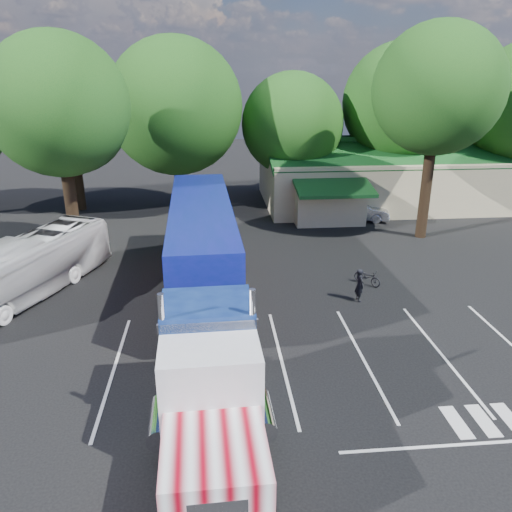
{
  "coord_description": "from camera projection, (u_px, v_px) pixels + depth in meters",
  "views": [
    {
      "loc": [
        -2.51,
        -22.48,
        10.63
      ],
      "look_at": [
        -0.42,
        0.44,
        2.0
      ],
      "focal_mm": 35.0,
      "sensor_mm": 36.0,
      "label": 1
    }
  ],
  "objects": [
    {
      "name": "tour_bus",
      "position": [
        25.0,
        268.0,
        24.44
      ],
      "size": [
        6.55,
        10.78,
        2.97
      ],
      "primitive_type": "imported",
      "rotation": [
        0.0,
        0.0,
        -0.41
      ],
      "color": "silver",
      "rests_on": "ground"
    },
    {
      "name": "woman",
      "position": [
        360.0,
        285.0,
        24.16
      ],
      "size": [
        0.48,
        0.66,
        1.67
      ],
      "primitive_type": "imported",
      "rotation": [
        0.0,
        0.0,
        1.71
      ],
      "color": "black",
      "rests_on": "ground"
    },
    {
      "name": "event_hall",
      "position": [
        405.0,
        176.0,
        41.9
      ],
      "size": [
        24.2,
        14.12,
        5.55
      ],
      "color": "tan",
      "rests_on": "ground"
    },
    {
      "name": "tree_near_right",
      "position": [
        438.0,
        90.0,
        30.49
      ],
      "size": [
        8.0,
        8.0,
        13.5
      ],
      "color": "black",
      "rests_on": "ground"
    },
    {
      "name": "tree_row_d",
      "position": [
        292.0,
        124.0,
        39.25
      ],
      "size": [
        8.0,
        8.0,
        10.6
      ],
      "color": "black",
      "rests_on": "ground"
    },
    {
      "name": "tree_row_e",
      "position": [
        403.0,
        103.0,
        39.96
      ],
      "size": [
        9.6,
        9.6,
        12.9
      ],
      "color": "black",
      "rests_on": "ground"
    },
    {
      "name": "tree_row_c",
      "position": [
        175.0,
        107.0,
        36.77
      ],
      "size": [
        10.0,
        10.0,
        13.05
      ],
      "color": "black",
      "rests_on": "ground"
    },
    {
      "name": "tree_near_left",
      "position": [
        58.0,
        106.0,
        26.52
      ],
      "size": [
        7.6,
        7.6,
        12.65
      ],
      "color": "black",
      "rests_on": "ground"
    },
    {
      "name": "semi_truck",
      "position": [
        203.0,
        262.0,
        21.84
      ],
      "size": [
        3.9,
        22.96,
        4.79
      ],
      "rotation": [
        0.0,
        0.0,
        0.03
      ],
      "color": "black",
      "rests_on": "ground"
    },
    {
      "name": "ground",
      "position": [
        265.0,
        296.0,
        24.91
      ],
      "size": [
        120.0,
        120.0,
        0.0
      ],
      "primitive_type": "plane",
      "color": "black",
      "rests_on": "ground"
    },
    {
      "name": "tree_row_b",
      "position": [
        71.0,
        118.0,
        37.9
      ],
      "size": [
        8.4,
        8.4,
        11.35
      ],
      "color": "black",
      "rests_on": "ground"
    },
    {
      "name": "silver_sedan",
      "position": [
        358.0,
        211.0,
        37.2
      ],
      "size": [
        4.75,
        2.62,
        1.48
      ],
      "primitive_type": "imported",
      "rotation": [
        0.0,
        0.0,
        1.33
      ],
      "color": "#ACADB4",
      "rests_on": "ground"
    },
    {
      "name": "bicycle",
      "position": [
        367.0,
        277.0,
        26.16
      ],
      "size": [
        1.44,
        1.59,
        0.84
      ],
      "primitive_type": "imported",
      "rotation": [
        0.0,
        0.0,
        0.68
      ],
      "color": "black",
      "rests_on": "ground"
    }
  ]
}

